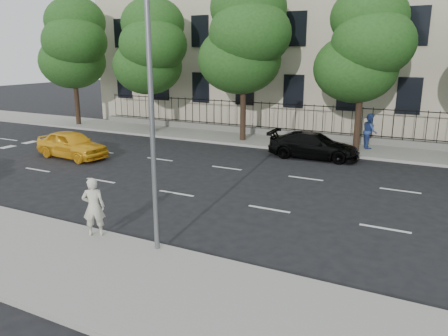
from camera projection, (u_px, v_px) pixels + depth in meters
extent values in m
plane|color=black|center=(138.00, 213.00, 15.44)|extent=(120.00, 120.00, 0.00)
cube|color=gray|center=(46.00, 256.00, 11.98)|extent=(60.00, 4.00, 0.15)
cube|color=gray|center=(277.00, 142.00, 27.47)|extent=(60.00, 4.00, 0.15)
cube|color=beige|center=(322.00, 5.00, 32.93)|extent=(34.00, 12.00, 18.00)
cube|color=slate|center=(286.00, 133.00, 28.86)|extent=(30.00, 0.50, 0.40)
cube|color=black|center=(286.00, 129.00, 28.78)|extent=(28.80, 0.05, 0.05)
cube|color=black|center=(287.00, 104.00, 28.38)|extent=(28.80, 0.05, 0.05)
cylinder|color=slate|center=(151.00, 106.00, 11.30)|extent=(0.14, 0.14, 8.00)
cylinder|color=#382619|center=(77.00, 104.00, 33.42)|extent=(0.36, 0.36, 3.15)
ellipsoid|color=#1F4A18|center=(73.00, 61.00, 33.05)|extent=(4.94, 4.94, 4.06)
ellipsoid|color=#1F4A18|center=(75.00, 42.00, 31.86)|extent=(4.68, 4.68, 3.85)
ellipsoid|color=#1F4A18|center=(75.00, 22.00, 32.19)|extent=(4.42, 4.42, 3.64)
cylinder|color=#382619|center=(152.00, 110.00, 30.35)|extent=(0.36, 0.36, 2.97)
ellipsoid|color=#1F4A18|center=(148.00, 66.00, 30.02)|extent=(4.75, 4.75, 3.90)
ellipsoid|color=#1F4A18|center=(153.00, 45.00, 28.85)|extent=(4.50, 4.50, 3.70)
ellipsoid|color=#1F4A18|center=(153.00, 24.00, 29.19)|extent=(4.25, 4.25, 3.50)
cylinder|color=#382619|center=(243.00, 114.00, 27.22)|extent=(0.36, 0.36, 3.32)
ellipsoid|color=#1F4A18|center=(240.00, 60.00, 26.82)|extent=(5.13, 5.13, 4.21)
ellipsoid|color=#1F4A18|center=(250.00, 34.00, 25.61)|extent=(4.86, 4.86, 4.00)
ellipsoid|color=#1F4A18|center=(248.00, 8.00, 25.92)|extent=(4.59, 4.59, 3.78)
cylinder|color=#382619|center=(358.00, 124.00, 24.16)|extent=(0.36, 0.36, 3.08)
ellipsoid|color=#1F4A18|center=(355.00, 68.00, 23.83)|extent=(4.56, 4.56, 3.74)
ellipsoid|color=#1F4A18|center=(373.00, 43.00, 22.67)|extent=(4.32, 4.32, 3.55)
ellipsoid|color=#1F4A18|center=(369.00, 17.00, 23.03)|extent=(4.08, 4.08, 3.36)
imported|color=yellow|center=(72.00, 144.00, 23.43)|extent=(4.44, 2.12, 1.46)
imported|color=black|center=(314.00, 145.00, 23.34)|extent=(4.89, 2.16, 1.40)
imported|color=beige|center=(94.00, 207.00, 12.98)|extent=(0.79, 0.72, 1.80)
imported|color=navy|center=(370.00, 131.00, 25.02)|extent=(1.03, 1.16, 2.01)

